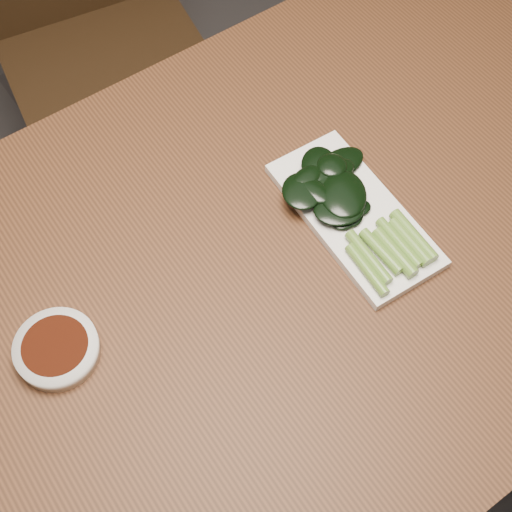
# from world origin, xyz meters

# --- Properties ---
(ground) EXTENTS (6.00, 6.00, 0.00)m
(ground) POSITION_xyz_m (0.00, 0.00, 0.00)
(ground) COLOR #302E2E
(ground) RESTS_ON ground
(table) EXTENTS (1.40, 0.80, 0.75)m
(table) POSITION_xyz_m (0.00, 0.00, 0.68)
(table) COLOR #472714
(table) RESTS_ON ground
(chair_far) EXTENTS (0.49, 0.49, 0.89)m
(chair_far) POSITION_xyz_m (0.16, 0.81, 0.49)
(chair_far) COLOR black
(chair_far) RESTS_ON ground
(sauce_bowl) EXTENTS (0.10, 0.10, 0.02)m
(sauce_bowl) POSITION_xyz_m (-0.25, 0.04, 0.76)
(sauce_bowl) COLOR silver
(sauce_bowl) RESTS_ON table
(serving_plate) EXTENTS (0.14, 0.27, 0.01)m
(serving_plate) POSITION_xyz_m (0.18, -0.01, 0.76)
(serving_plate) COLOR silver
(serving_plate) RESTS_ON table
(gai_lan) EXTENTS (0.16, 0.25, 0.02)m
(gai_lan) POSITION_xyz_m (0.17, 0.01, 0.78)
(gai_lan) COLOR #5B832D
(gai_lan) RESTS_ON serving_plate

